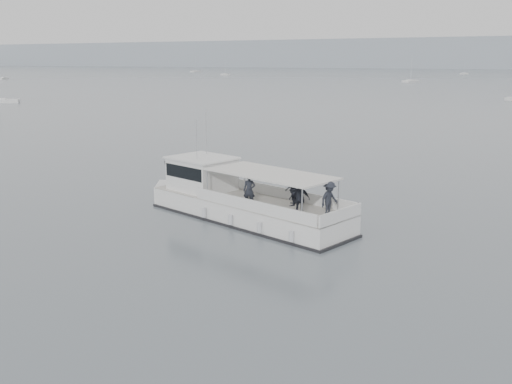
% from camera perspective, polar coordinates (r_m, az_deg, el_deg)
% --- Properties ---
extents(ground, '(1400.00, 1400.00, 0.00)m').
position_cam_1_polar(ground, '(31.50, 0.25, -2.25)').
color(ground, '#555E64').
rests_on(ground, ground).
extents(tour_boat, '(13.66, 6.50, 5.75)m').
position_cam_1_polar(tour_boat, '(30.94, -2.42, -0.74)').
color(tour_boat, white).
rests_on(tour_boat, ground).
extents(moored_fleet, '(424.40, 373.73, 11.08)m').
position_cam_1_polar(moored_fleet, '(232.30, 18.53, 10.48)').
color(moored_fleet, white).
rests_on(moored_fleet, ground).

